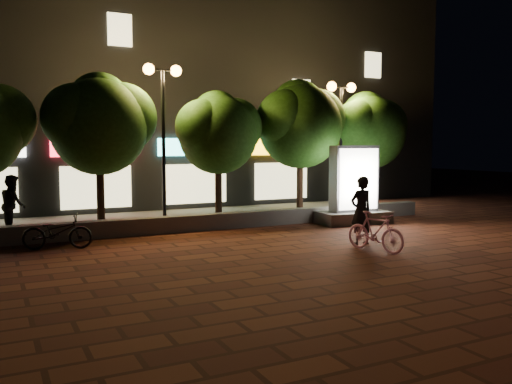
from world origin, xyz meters
TOP-DOWN VIEW (x-y plane):
  - ground at (0.00, 0.00)m, footprint 80.00×80.00m
  - retaining_wall at (0.00, 4.00)m, footprint 16.00×0.45m
  - sidewalk at (0.00, 6.50)m, footprint 16.00×5.00m
  - building_block at (-0.01, 12.99)m, footprint 28.00×8.12m
  - tree_left at (-3.45, 5.46)m, footprint 3.60×3.00m
  - tree_mid at (0.55, 5.46)m, footprint 3.24×2.70m
  - tree_right at (3.86, 5.46)m, footprint 3.72×3.10m
  - tree_far_right at (7.05, 5.46)m, footprint 3.48×2.90m
  - street_lamp_left at (-1.50, 5.20)m, footprint 1.26×0.36m
  - street_lamp_right at (5.50, 5.20)m, footprint 1.26×0.36m
  - ad_kiosk at (4.53, 3.07)m, footprint 2.55×1.42m
  - scooter_pink at (2.03, -1.14)m, footprint 0.90×1.74m
  - rider at (2.31, -0.20)m, footprint 0.68×0.45m
  - scooter_parked at (-5.09, 2.74)m, footprint 1.83×1.07m
  - pedestrian at (-6.01, 5.40)m, footprint 0.74×0.90m

SIDE VIEW (x-z plane):
  - ground at x=0.00m, z-range 0.00..0.00m
  - sidewalk at x=0.00m, z-range 0.00..0.08m
  - retaining_wall at x=0.00m, z-range 0.00..0.50m
  - scooter_parked at x=-5.09m, z-range 0.00..0.91m
  - scooter_pink at x=2.03m, z-range 0.00..1.00m
  - rider at x=2.31m, z-range 0.00..1.84m
  - pedestrian at x=-6.01m, z-range 0.08..1.82m
  - ad_kiosk at x=4.53m, z-range -0.26..2.41m
  - tree_mid at x=0.55m, z-range 0.97..5.47m
  - tree_far_right at x=7.05m, z-range 0.99..5.75m
  - tree_left at x=-3.45m, z-range 1.00..5.89m
  - tree_right at x=3.86m, z-range 1.03..6.10m
  - street_lamp_right at x=5.50m, z-range 1.40..6.38m
  - street_lamp_left at x=-1.50m, z-range 1.44..6.62m
  - building_block at x=-0.01m, z-range -0.65..10.65m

